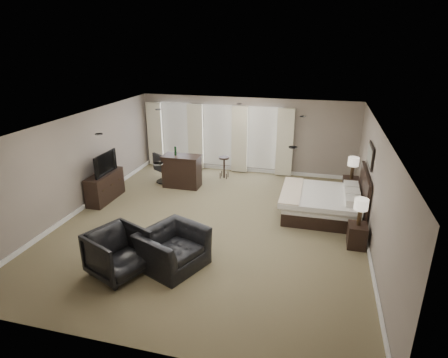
% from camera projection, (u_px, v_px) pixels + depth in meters
% --- Properties ---
extents(room, '(7.60, 8.60, 2.64)m').
position_uv_depth(room, '(212.00, 176.00, 9.11)').
color(room, brown).
rests_on(room, ground).
extents(window_bay, '(5.25, 0.20, 2.30)m').
position_uv_depth(window_bay, '(218.00, 137.00, 13.10)').
color(window_bay, silver).
rests_on(window_bay, room).
extents(bed, '(2.05, 1.96, 1.31)m').
position_uv_depth(bed, '(319.00, 192.00, 9.84)').
color(bed, silver).
rests_on(bed, ground).
extents(nightstand_near, '(0.40, 0.49, 0.54)m').
position_uv_depth(nightstand_near, '(357.00, 236.00, 8.45)').
color(nightstand_near, black).
rests_on(nightstand_near, ground).
extents(nightstand_far, '(0.45, 0.55, 0.60)m').
position_uv_depth(nightstand_far, '(350.00, 188.00, 11.07)').
color(nightstand_far, black).
rests_on(nightstand_far, ground).
extents(lamp_near, '(0.31, 0.31, 0.63)m').
position_uv_depth(lamp_near, '(360.00, 212.00, 8.25)').
color(lamp_near, beige).
rests_on(lamp_near, nightstand_near).
extents(lamp_far, '(0.31, 0.31, 0.64)m').
position_uv_depth(lamp_far, '(353.00, 168.00, 10.85)').
color(lamp_far, beige).
rests_on(lamp_far, nightstand_far).
extents(wall_art, '(0.04, 0.96, 0.56)m').
position_uv_depth(wall_art, '(370.00, 155.00, 9.19)').
color(wall_art, slate).
rests_on(wall_art, room).
extents(dresser, '(0.46, 1.41, 0.82)m').
position_uv_depth(dresser, '(105.00, 187.00, 10.86)').
color(dresser, black).
rests_on(dresser, ground).
extents(tv, '(0.62, 1.07, 0.14)m').
position_uv_depth(tv, '(103.00, 171.00, 10.69)').
color(tv, black).
rests_on(tv, dresser).
extents(armchair_near, '(1.25, 1.48, 1.10)m').
position_uv_depth(armchair_near, '(172.00, 243.00, 7.61)').
color(armchair_near, black).
rests_on(armchair_near, ground).
extents(armchair_far, '(1.26, 1.30, 1.03)m').
position_uv_depth(armchair_far, '(118.00, 251.00, 7.37)').
color(armchair_far, black).
rests_on(armchair_far, ground).
extents(bar_counter, '(1.19, 0.62, 1.04)m').
position_uv_depth(bar_counter, '(182.00, 171.00, 11.82)').
color(bar_counter, black).
rests_on(bar_counter, ground).
extents(bar_stool_left, '(0.44, 0.44, 0.78)m').
position_uv_depth(bar_stool_left, '(179.00, 171.00, 12.18)').
color(bar_stool_left, black).
rests_on(bar_stool_left, ground).
extents(bar_stool_right, '(0.42, 0.42, 0.74)m').
position_uv_depth(bar_stool_right, '(224.00, 167.00, 12.61)').
color(bar_stool_right, black).
rests_on(bar_stool_right, ground).
extents(desk_chair, '(0.71, 0.71, 1.01)m').
position_uv_depth(desk_chair, '(164.00, 167.00, 12.19)').
color(desk_chair, black).
rests_on(desk_chair, ground).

